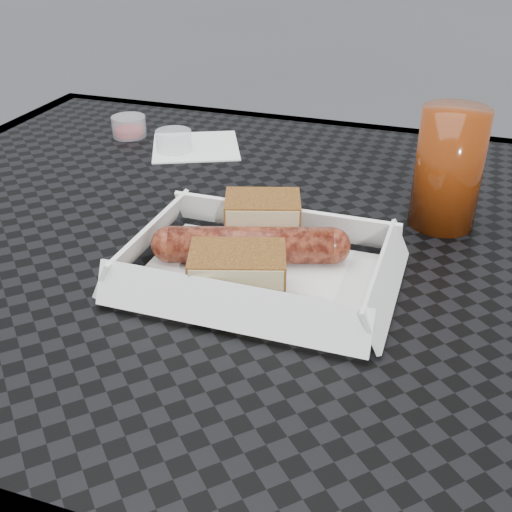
{
  "coord_description": "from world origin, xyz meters",
  "views": [
    {
      "loc": [
        0.29,
        -0.58,
        1.07
      ],
      "look_at": [
        0.13,
        -0.1,
        0.78
      ],
      "focal_mm": 45.0,
      "sensor_mm": 36.0,
      "label": 1
    }
  ],
  "objects_px": {
    "food_tray": "(259,277)",
    "drink_glass": "(448,169)",
    "bratwurst": "(251,245)",
    "patio_table": "(183,276)"
  },
  "relations": [
    {
      "from": "food_tray",
      "to": "drink_glass",
      "type": "bearing_deg",
      "value": 48.68
    },
    {
      "from": "patio_table",
      "to": "drink_glass",
      "type": "height_order",
      "value": "drink_glass"
    },
    {
      "from": "bratwurst",
      "to": "patio_table",
      "type": "bearing_deg",
      "value": 147.5
    },
    {
      "from": "patio_table",
      "to": "drink_glass",
      "type": "xyz_separation_m",
      "value": [
        0.28,
        0.08,
        0.14
      ]
    },
    {
      "from": "patio_table",
      "to": "drink_glass",
      "type": "bearing_deg",
      "value": 16.29
    },
    {
      "from": "food_tray",
      "to": "drink_glass",
      "type": "distance_m",
      "value": 0.24
    },
    {
      "from": "bratwurst",
      "to": "drink_glass",
      "type": "height_order",
      "value": "drink_glass"
    },
    {
      "from": "patio_table",
      "to": "drink_glass",
      "type": "relative_size",
      "value": 6.19
    },
    {
      "from": "food_tray",
      "to": "bratwurst",
      "type": "relative_size",
      "value": 1.19
    },
    {
      "from": "drink_glass",
      "to": "food_tray",
      "type": "bearing_deg",
      "value": -131.32
    }
  ]
}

